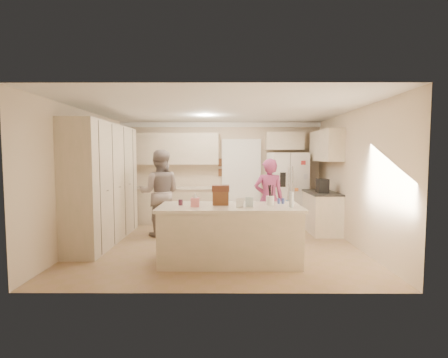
{
  "coord_description": "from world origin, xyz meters",
  "views": [
    {
      "loc": [
        0.12,
        -6.25,
        1.72
      ],
      "look_at": [
        0.1,
        0.35,
        1.25
      ],
      "focal_mm": 26.0,
      "sensor_mm": 36.0,
      "label": 1
    }
  ],
  "objects_px": {
    "island_base": "(230,235)",
    "utensil_crock": "(270,201)",
    "coffee_maker": "(322,186)",
    "tissue_box": "(195,202)",
    "refrigerator": "(287,189)",
    "dollhouse_body": "(221,198)",
    "teen_girl": "(269,199)",
    "teen_boy": "(160,193)"
  },
  "relations": [
    {
      "from": "coffee_maker",
      "to": "teen_girl",
      "type": "relative_size",
      "value": 0.18
    },
    {
      "from": "coffee_maker",
      "to": "teen_girl",
      "type": "height_order",
      "value": "teen_girl"
    },
    {
      "from": "tissue_box",
      "to": "refrigerator",
      "type": "bearing_deg",
      "value": 56.45
    },
    {
      "from": "island_base",
      "to": "refrigerator",
      "type": "bearing_deg",
      "value": 63.42
    },
    {
      "from": "coffee_maker",
      "to": "utensil_crock",
      "type": "xyz_separation_m",
      "value": [
        -1.4,
        -1.85,
        -0.07
      ]
    },
    {
      "from": "coffee_maker",
      "to": "island_base",
      "type": "distance_m",
      "value": 2.87
    },
    {
      "from": "coffee_maker",
      "to": "teen_girl",
      "type": "xyz_separation_m",
      "value": [
        -1.22,
        -0.38,
        -0.24
      ]
    },
    {
      "from": "island_base",
      "to": "teen_girl",
      "type": "height_order",
      "value": "teen_girl"
    },
    {
      "from": "coffee_maker",
      "to": "teen_boy",
      "type": "height_order",
      "value": "teen_boy"
    },
    {
      "from": "tissue_box",
      "to": "utensil_crock",
      "type": "bearing_deg",
      "value": 7.13
    },
    {
      "from": "refrigerator",
      "to": "coffee_maker",
      "type": "distance_m",
      "value": 1.22
    },
    {
      "from": "utensil_crock",
      "to": "dollhouse_body",
      "type": "relative_size",
      "value": 0.58
    },
    {
      "from": "coffee_maker",
      "to": "utensil_crock",
      "type": "bearing_deg",
      "value": -127.12
    },
    {
      "from": "utensil_crock",
      "to": "tissue_box",
      "type": "height_order",
      "value": "utensil_crock"
    },
    {
      "from": "utensil_crock",
      "to": "dollhouse_body",
      "type": "height_order",
      "value": "dollhouse_body"
    },
    {
      "from": "utensil_crock",
      "to": "tissue_box",
      "type": "xyz_separation_m",
      "value": [
        -1.2,
        -0.15,
        -0.0
      ]
    },
    {
      "from": "island_base",
      "to": "teen_boy",
      "type": "bearing_deg",
      "value": 129.83
    },
    {
      "from": "teen_boy",
      "to": "teen_girl",
      "type": "relative_size",
      "value": 1.11
    },
    {
      "from": "teen_boy",
      "to": "tissue_box",
      "type": "bearing_deg",
      "value": 112.77
    },
    {
      "from": "refrigerator",
      "to": "utensil_crock",
      "type": "height_order",
      "value": "refrigerator"
    },
    {
      "from": "utensil_crock",
      "to": "teen_boy",
      "type": "distance_m",
      "value": 2.75
    },
    {
      "from": "refrigerator",
      "to": "utensil_crock",
      "type": "xyz_separation_m",
      "value": [
        -0.84,
        -2.92,
        0.1
      ]
    },
    {
      "from": "refrigerator",
      "to": "teen_girl",
      "type": "xyz_separation_m",
      "value": [
        -0.66,
        -1.45,
        -0.07
      ]
    },
    {
      "from": "refrigerator",
      "to": "tissue_box",
      "type": "distance_m",
      "value": 3.69
    },
    {
      "from": "utensil_crock",
      "to": "teen_boy",
      "type": "relative_size",
      "value": 0.08
    },
    {
      "from": "refrigerator",
      "to": "teen_girl",
      "type": "relative_size",
      "value": 1.08
    },
    {
      "from": "utensil_crock",
      "to": "refrigerator",
      "type": "bearing_deg",
      "value": 74.02
    },
    {
      "from": "refrigerator",
      "to": "utensil_crock",
      "type": "distance_m",
      "value": 3.04
    },
    {
      "from": "refrigerator",
      "to": "dollhouse_body",
      "type": "height_order",
      "value": "refrigerator"
    },
    {
      "from": "island_base",
      "to": "dollhouse_body",
      "type": "relative_size",
      "value": 8.46
    },
    {
      "from": "tissue_box",
      "to": "teen_girl",
      "type": "height_order",
      "value": "teen_girl"
    },
    {
      "from": "dollhouse_body",
      "to": "teen_boy",
      "type": "bearing_deg",
      "value": 128.47
    },
    {
      "from": "teen_girl",
      "to": "island_base",
      "type": "bearing_deg",
      "value": 63.85
    },
    {
      "from": "utensil_crock",
      "to": "coffee_maker",
      "type": "bearing_deg",
      "value": 52.88
    },
    {
      "from": "island_base",
      "to": "utensil_crock",
      "type": "relative_size",
      "value": 14.67
    },
    {
      "from": "island_base",
      "to": "tissue_box",
      "type": "relative_size",
      "value": 15.71
    },
    {
      "from": "refrigerator",
      "to": "island_base",
      "type": "height_order",
      "value": "refrigerator"
    },
    {
      "from": "island_base",
      "to": "utensil_crock",
      "type": "distance_m",
      "value": 0.86
    },
    {
      "from": "island_base",
      "to": "dollhouse_body",
      "type": "bearing_deg",
      "value": 146.31
    },
    {
      "from": "tissue_box",
      "to": "teen_girl",
      "type": "relative_size",
      "value": 0.08
    },
    {
      "from": "teen_boy",
      "to": "island_base",
      "type": "bearing_deg",
      "value": 126.15
    },
    {
      "from": "coffee_maker",
      "to": "island_base",
      "type": "height_order",
      "value": "coffee_maker"
    }
  ]
}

